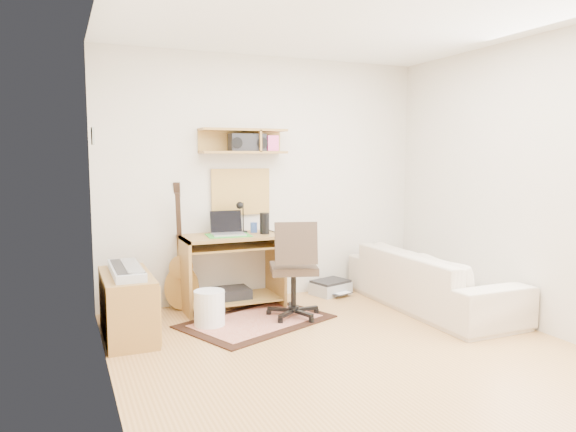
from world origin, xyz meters
name	(u,v)px	position (x,y,z in m)	size (l,w,h in m)	color
floor	(359,358)	(0.00, 0.00, -0.01)	(3.60, 4.00, 0.01)	tan
ceiling	(364,8)	(0.00, 0.00, 2.60)	(3.60, 4.00, 0.01)	white
back_wall	(266,179)	(0.00, 2.00, 1.30)	(3.60, 0.01, 2.60)	beige
left_wall	(107,197)	(-1.80, 0.00, 1.30)	(0.01, 4.00, 2.60)	beige
right_wall	(540,185)	(1.80, 0.00, 1.30)	(0.01, 4.00, 2.60)	beige
wall_shelf	(243,141)	(-0.30, 1.88, 1.70)	(0.90, 0.25, 0.26)	olive
cork_board	(241,192)	(-0.30, 1.98, 1.17)	(0.64, 0.03, 0.49)	tan
wall_photo	(93,136)	(-1.79, 1.50, 1.72)	(0.02, 0.20, 0.15)	#4C8CBF
desk	(232,271)	(-0.49, 1.73, 0.38)	(1.00, 0.55, 0.75)	olive
laptop	(228,223)	(-0.52, 1.71, 0.87)	(0.32, 0.32, 0.25)	silver
speaker	(265,223)	(-0.15, 1.68, 0.86)	(0.10, 0.10, 0.22)	black
desk_lamp	(243,217)	(-0.31, 1.87, 0.91)	(0.11, 0.11, 0.32)	black
pencil_cup	(254,227)	(-0.21, 1.83, 0.80)	(0.07, 0.07, 0.10)	#3757A7
boombox	(247,143)	(-0.26, 1.87, 1.68)	(0.37, 0.17, 0.19)	black
rug	(256,321)	(-0.43, 1.16, 0.01)	(1.32, 0.88, 0.02)	beige
task_chair	(294,268)	(-0.05, 1.15, 0.48)	(0.49, 0.49, 0.96)	#34291F
cabinet	(127,306)	(-1.58, 1.20, 0.28)	(0.40, 0.90, 0.55)	olive
music_keyboard	(126,270)	(-1.58, 1.20, 0.58)	(0.24, 0.77, 0.07)	#B2B5BA
guitar	(181,246)	(-0.97, 1.86, 0.65)	(0.34, 0.22, 1.29)	#AC7B35
waste_basket	(209,309)	(-0.86, 1.20, 0.17)	(0.28, 0.28, 0.33)	white
printer	(330,287)	(0.69, 1.80, 0.08)	(0.40, 0.31, 0.15)	#A5A8AA
sofa	(431,270)	(1.38, 0.92, 0.39)	(2.01, 0.59, 0.79)	beige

